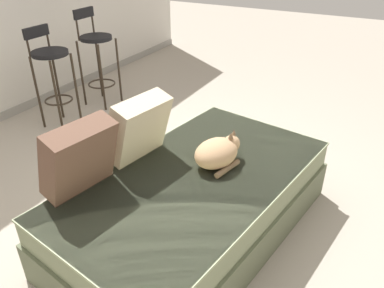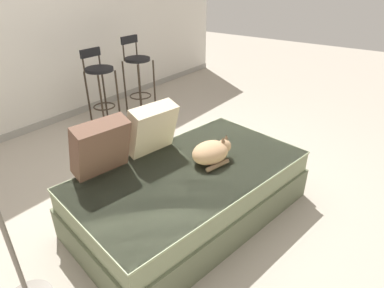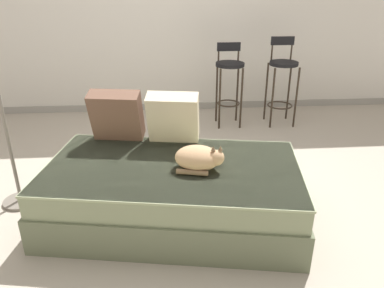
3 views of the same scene
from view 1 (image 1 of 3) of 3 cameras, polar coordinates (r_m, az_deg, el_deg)
name	(u,v)px [view 1 (image 1 of 3)]	position (r m, az deg, el deg)	size (l,w,h in m)	color
ground_plane	(146,212)	(2.76, -7.10, -10.22)	(16.00, 16.00, 0.00)	#A89E8E
couch	(195,204)	(2.44, 0.40, -9.06)	(2.00, 1.34, 0.45)	#636B50
throw_pillow_corner	(79,158)	(2.17, -16.85, -2.00)	(0.45, 0.32, 0.43)	brown
throw_pillow_middle	(139,128)	(2.42, -8.13, 2.47)	(0.44, 0.32, 0.43)	beige
cat	(218,152)	(2.38, 3.97, -1.28)	(0.37, 0.31, 0.20)	tan
bar_stool_near_window	(51,66)	(3.92, -20.65, 11.01)	(0.34, 0.34, 0.99)	#2D2319
bar_stool_by_doorway	(97,51)	(4.35, -14.33, 13.56)	(0.34, 0.34, 1.05)	#2D2319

